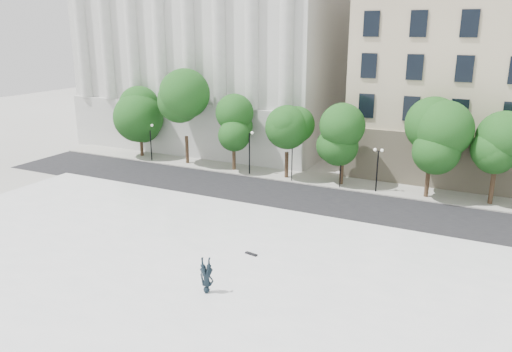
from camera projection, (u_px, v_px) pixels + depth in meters
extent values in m
plane|color=beige|center=(166.00, 294.00, 27.16)|extent=(160.00, 160.00, 0.00)
cube|color=white|center=(196.00, 268.00, 29.68)|extent=(44.00, 22.00, 0.45)
cube|color=black|center=(292.00, 198.00, 42.64)|extent=(60.00, 8.00, 0.02)
cube|color=#AEACA1|center=(315.00, 179.00, 47.78)|extent=(60.00, 4.00, 0.12)
cube|color=silver|center=(234.00, 40.00, 64.37)|extent=(30.00, 26.00, 25.00)
cylinder|color=black|center=(292.00, 164.00, 46.59)|extent=(0.10, 0.10, 3.50)
imported|color=black|center=(292.00, 142.00, 46.00)|extent=(0.97, 1.66, 0.67)
cylinder|color=black|center=(341.00, 170.00, 44.60)|extent=(0.10, 0.10, 3.50)
imported|color=black|center=(342.00, 147.00, 44.01)|extent=(1.01, 1.64, 0.66)
imported|color=black|center=(207.00, 288.00, 26.37)|extent=(1.36, 2.14, 0.55)
cube|color=black|center=(251.00, 254.00, 30.87)|extent=(0.86, 0.36, 0.09)
cylinder|color=#382619|center=(142.00, 146.00, 56.09)|extent=(0.36, 0.36, 2.40)
sphere|color=#1A4B15|center=(140.00, 117.00, 55.17)|extent=(4.58, 4.58, 4.58)
cylinder|color=#382619|center=(187.00, 150.00, 52.93)|extent=(0.36, 0.36, 3.02)
sphere|color=#1A4B15|center=(186.00, 112.00, 51.77)|extent=(4.34, 4.34, 4.34)
cylinder|color=#382619|center=(234.00, 159.00, 50.45)|extent=(0.36, 0.36, 2.47)
sphere|color=#1A4B15|center=(233.00, 126.00, 49.50)|extent=(3.65, 3.65, 3.65)
cylinder|color=#382619|center=(287.00, 165.00, 47.82)|extent=(0.36, 0.36, 2.60)
sphere|color=#1A4B15|center=(287.00, 129.00, 46.82)|extent=(3.67, 3.67, 3.67)
cylinder|color=#382619|center=(341.00, 172.00, 45.77)|extent=(0.36, 0.36, 2.48)
sphere|color=#1A4B15|center=(343.00, 136.00, 44.81)|extent=(3.55, 3.55, 3.55)
cylinder|color=#382619|center=(427.00, 183.00, 42.28)|extent=(0.36, 0.36, 2.72)
sphere|color=#1A4B15|center=(432.00, 140.00, 41.23)|extent=(4.16, 4.16, 4.16)
cylinder|color=#382619|center=(492.00, 187.00, 40.51)|extent=(0.36, 0.36, 3.04)
sphere|color=#1A4B15|center=(499.00, 138.00, 39.34)|extent=(3.62, 3.62, 3.62)
cylinder|color=black|center=(151.00, 144.00, 53.83)|extent=(0.12, 0.12, 3.91)
cube|color=black|center=(150.00, 126.00, 53.28)|extent=(0.60, 0.06, 0.06)
sphere|color=white|center=(147.00, 125.00, 53.38)|extent=(0.28, 0.28, 0.28)
sphere|color=white|center=(152.00, 125.00, 53.12)|extent=(0.28, 0.28, 0.28)
cylinder|color=black|center=(249.00, 154.00, 48.71)|extent=(0.12, 0.12, 4.18)
cube|color=black|center=(249.00, 133.00, 48.12)|extent=(0.60, 0.06, 0.06)
sphere|color=white|center=(247.00, 132.00, 48.22)|extent=(0.28, 0.28, 0.28)
sphere|color=white|center=(252.00, 133.00, 47.97)|extent=(0.28, 0.28, 0.28)
cylinder|color=black|center=(377.00, 172.00, 43.46)|extent=(0.12, 0.12, 3.76)
cube|color=black|center=(378.00, 151.00, 42.93)|extent=(0.60, 0.06, 0.06)
sphere|color=white|center=(375.00, 150.00, 43.03)|extent=(0.28, 0.28, 0.28)
sphere|color=white|center=(382.00, 150.00, 42.77)|extent=(0.28, 0.28, 0.28)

